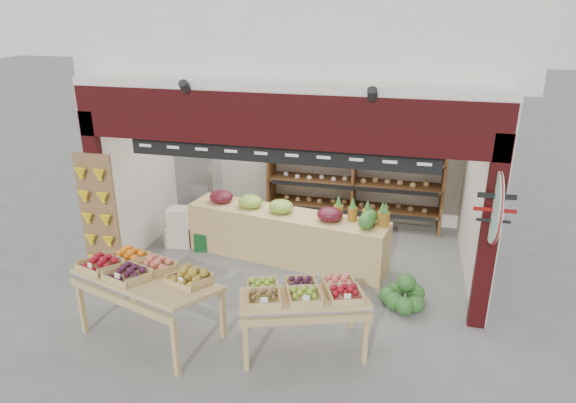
# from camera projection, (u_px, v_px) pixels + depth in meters

# --- Properties ---
(ground) EXTENTS (60.00, 60.00, 0.00)m
(ground) POSITION_uv_depth(u_px,v_px,m) (294.00, 266.00, 8.47)
(ground) COLOR #61605C
(ground) RESTS_ON ground
(shop_structure) EXTENTS (6.36, 5.12, 5.40)m
(shop_structure) POSITION_uv_depth(u_px,v_px,m) (317.00, 11.00, 8.52)
(shop_structure) COLOR white
(shop_structure) RESTS_ON ground
(banana_board) EXTENTS (0.60, 0.15, 1.80)m
(banana_board) POSITION_uv_depth(u_px,v_px,m) (98.00, 215.00, 7.61)
(banana_board) COLOR olive
(banana_board) RESTS_ON ground
(gift_sign) EXTENTS (0.04, 0.93, 0.92)m
(gift_sign) POSITION_uv_depth(u_px,v_px,m) (495.00, 207.00, 6.20)
(gift_sign) COLOR #AAD6C1
(gift_sign) RESTS_ON ground
(back_shelving) EXTENTS (3.31, 0.54, 2.02)m
(back_shelving) POSITION_uv_depth(u_px,v_px,m) (355.00, 164.00, 9.62)
(back_shelving) COLOR brown
(back_shelving) RESTS_ON ground
(refrigerator) EXTENTS (0.85, 0.85, 1.98)m
(refrigerator) POSITION_uv_depth(u_px,v_px,m) (198.00, 166.00, 10.29)
(refrigerator) COLOR #B8BABF
(refrigerator) RESTS_ON ground
(cardboard_stack) EXTENTS (1.05, 0.78, 0.71)m
(cardboard_stack) POSITION_uv_depth(u_px,v_px,m) (193.00, 231.00, 9.11)
(cardboard_stack) COLOR white
(cardboard_stack) RESTS_ON ground
(mid_counter) EXTENTS (3.44, 1.23, 1.06)m
(mid_counter) POSITION_uv_depth(u_px,v_px,m) (286.00, 234.00, 8.52)
(mid_counter) COLOR tan
(mid_counter) RESTS_ON ground
(display_table_left) EXTENTS (1.95, 1.45, 1.09)m
(display_table_left) POSITION_uv_depth(u_px,v_px,m) (143.00, 273.00, 6.49)
(display_table_left) COLOR tan
(display_table_left) RESTS_ON ground
(display_table_right) EXTENTS (1.72, 1.29, 0.98)m
(display_table_right) POSITION_uv_depth(u_px,v_px,m) (303.00, 294.00, 6.19)
(display_table_right) COLOR tan
(display_table_right) RESTS_ON ground
(watermelon_pile) EXTENTS (0.64, 0.64, 0.50)m
(watermelon_pile) POSITION_uv_depth(u_px,v_px,m) (403.00, 296.00, 7.28)
(watermelon_pile) COLOR #1B521B
(watermelon_pile) RESTS_ON ground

